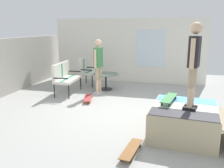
# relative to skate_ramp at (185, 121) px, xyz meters

# --- Properties ---
(ground_plane) EXTENTS (12.00, 12.00, 0.10)m
(ground_plane) POSITION_rel_skate_ramp_xyz_m (0.95, 1.56, -0.36)
(ground_plane) COLOR #A8A8A3
(house_facade) EXTENTS (0.23, 6.00, 2.50)m
(house_facade) POSITION_rel_skate_ramp_xyz_m (4.75, 2.05, 0.94)
(house_facade) COLOR white
(house_facade) RESTS_ON ground_plane
(skate_ramp) EXTENTS (1.59, 2.20, 0.62)m
(skate_ramp) POSITION_rel_skate_ramp_xyz_m (0.00, 0.00, 0.00)
(skate_ramp) COLOR tan
(skate_ramp) RESTS_ON ground_plane
(patio_bench) EXTENTS (1.28, 0.62, 1.02)m
(patio_bench) POSITION_rel_skate_ramp_xyz_m (2.38, 3.74, 0.30)
(patio_bench) COLOR black
(patio_bench) RESTS_ON ground_plane
(patio_chair_near_house) EXTENTS (0.64, 0.58, 1.02)m
(patio_chair_near_house) POSITION_rel_skate_ramp_xyz_m (3.65, 3.46, 0.30)
(patio_chair_near_house) COLOR black
(patio_chair_near_house) RESTS_ON ground_plane
(patio_table) EXTENTS (0.90, 0.90, 0.57)m
(patio_table) POSITION_rel_skate_ramp_xyz_m (3.18, 2.55, 0.09)
(patio_table) COLOR black
(patio_table) RESTS_ON ground_plane
(person_watching) EXTENTS (0.47, 0.29, 1.78)m
(person_watching) POSITION_rel_skate_ramp_xyz_m (2.65, 2.66, 0.74)
(person_watching) COLOR silver
(person_watching) RESTS_ON ground_plane
(person_skater) EXTENTS (0.47, 0.30, 1.62)m
(person_skater) POSITION_rel_skate_ramp_xyz_m (-0.12, -0.06, 1.25)
(person_skater) COLOR black
(person_skater) RESTS_ON skate_ramp
(skateboard_by_bench) EXTENTS (0.82, 0.41, 0.10)m
(skateboard_by_bench) POSITION_rel_skate_ramp_xyz_m (1.78, 2.72, -0.23)
(skateboard_by_bench) COLOR #B23838
(skateboard_by_bench) RESTS_ON ground_plane
(skateboard_spare) EXTENTS (0.82, 0.31, 0.10)m
(skateboard_spare) POSITION_rel_skate_ramp_xyz_m (-0.99, 0.93, -0.23)
(skateboard_spare) COLOR brown
(skateboard_spare) RESTS_ON ground_plane
(skateboard_on_ramp) EXTENTS (0.82, 0.36, 0.10)m
(skateboard_on_ramp) POSITION_rel_skate_ramp_xyz_m (0.20, 0.35, 0.40)
(skateboard_on_ramp) COLOR #3F8C4C
(skateboard_on_ramp) RESTS_ON skate_ramp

